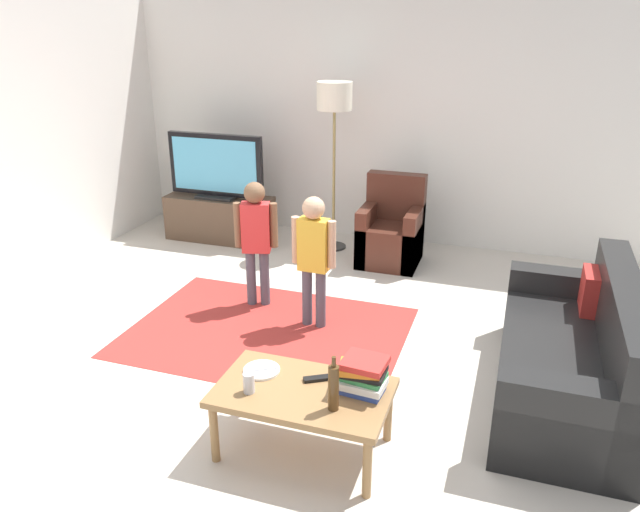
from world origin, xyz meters
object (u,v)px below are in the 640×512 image
object	(u,v)px
tv_stand	(220,219)
child_center	(314,250)
bottle	(334,387)
floor_lamp	(334,105)
couch	(577,361)
tv	(216,167)
armchair	(391,234)
book_stack	(362,375)
coffee_table	(303,397)
plate	(262,370)
child_near_tv	(256,233)
soda_can	(249,383)
tv_remote	(318,378)

from	to	relation	value
tv_stand	child_center	size ratio (longest dim) A/B	1.08
bottle	floor_lamp	bearing A→B (deg)	107.45
couch	tv	bearing A→B (deg)	150.84
armchair	book_stack	size ratio (longest dim) A/B	3.03
book_stack	coffee_table	bearing A→B (deg)	-163.43
tv_stand	plate	distance (m)	3.57
tv_stand	armchair	size ratio (longest dim) A/B	1.33
child_near_tv	child_center	world-z (taller)	child_near_tv
child_center	soda_can	distance (m)	1.64
couch	book_stack	distance (m)	1.57
armchair	bottle	world-z (taller)	armchair
tv_stand	book_stack	size ratio (longest dim) A/B	4.04
child_center	coffee_table	xyz separation A→B (m)	(0.46, -1.50, -0.29)
couch	tv_remote	distance (m)	1.76
armchair	child_near_tv	bearing A→B (deg)	-122.94
soda_can	book_stack	bearing A→B (deg)	19.74
floor_lamp	coffee_table	bearing A→B (deg)	-75.49
tv_stand	couch	distance (m)	4.23
child_near_tv	bottle	bearing A→B (deg)	-55.33
tv	bottle	bearing A→B (deg)	-53.72
bottle	coffee_table	bearing A→B (deg)	151.39
tv	coffee_table	xyz separation A→B (m)	(2.16, -3.12, -0.48)
tv_stand	child_center	xyz separation A→B (m)	(1.70, -1.64, 0.42)
tv_remote	plate	xyz separation A→B (m)	(-0.35, -0.02, -0.00)
tv_remote	armchair	bearing A→B (deg)	63.12
floor_lamp	child_center	xyz separation A→B (m)	(0.40, -1.79, -0.88)
child_center	tv	bearing A→B (deg)	136.46
book_stack	tv_remote	distance (m)	0.29
bottle	tv	bearing A→B (deg)	126.28
child_center	bottle	size ratio (longest dim) A/B	3.41
coffee_table	bottle	size ratio (longest dim) A/B	3.08
tv	armchair	size ratio (longest dim) A/B	1.22
tv_stand	couch	xyz separation A→B (m)	(3.68, -2.08, 0.05)
couch	plate	xyz separation A→B (m)	(-1.83, -0.96, 0.14)
tv_stand	tv	world-z (taller)	tv
plate	tv_stand	bearing A→B (deg)	121.43
bottle	plate	size ratio (longest dim) A/B	1.48
child_near_tv	tv_remote	bearing A→B (deg)	-55.42
book_stack	floor_lamp	bearing A→B (deg)	110.12
book_stack	child_center	bearing A→B (deg)	118.86
tv	couch	world-z (taller)	tv
couch	bottle	xyz separation A→B (m)	(-1.31, -1.18, 0.27)
armchair	floor_lamp	bearing A→B (deg)	164.45
child_center	tv_stand	bearing A→B (deg)	136.09
coffee_table	plate	distance (m)	0.32
floor_lamp	child_near_tv	size ratio (longest dim) A/B	1.59
soda_can	floor_lamp	bearing A→B (deg)	99.52
armchair	floor_lamp	distance (m)	1.44
floor_lamp	tv_remote	world-z (taller)	floor_lamp
child_center	tv_remote	distance (m)	1.49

